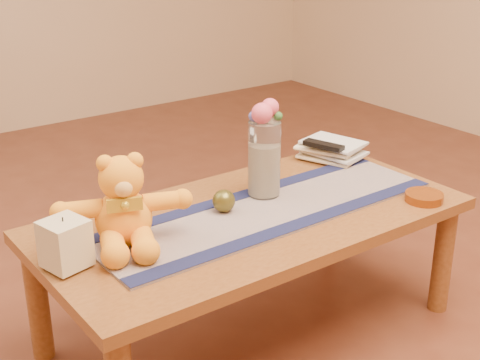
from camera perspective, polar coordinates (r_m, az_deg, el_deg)
floor at (r=2.45m, az=0.97°, el=-12.43°), size 5.50×5.50×0.00m
coffee_table_top at (r=2.23m, az=1.04°, el=-3.29°), size 1.40×0.70×0.04m
table_leg_fr at (r=2.57m, az=16.58°, el=-6.33°), size 0.07×0.07×0.41m
table_leg_bl at (r=2.31m, az=-16.54°, el=-9.74°), size 0.07×0.07×0.41m
table_leg_br at (r=2.91m, az=7.64°, el=-2.13°), size 0.07×0.07×0.41m
persian_runner at (r=2.24m, az=2.32°, el=-2.56°), size 1.20×0.37×0.01m
runner_border_near at (r=2.14m, az=4.77°, el=-3.72°), size 1.20×0.08×0.00m
runner_border_far at (r=2.34m, az=0.08°, el=-1.27°), size 1.20×0.08×0.00m
teddy_bear at (r=2.01m, az=-9.79°, el=-1.70°), size 0.47×0.43×0.26m
pillar_candle at (r=1.93m, az=-14.40°, el=-5.15°), size 0.13×0.13×0.13m
candle_wick at (r=1.90m, az=-14.60°, el=-3.20°), size 0.00×0.00×0.01m
glass_vase at (r=2.30m, az=2.04°, el=1.78°), size 0.11×0.11×0.26m
potpourri_fill at (r=2.32m, az=2.03°, el=0.88°), size 0.09×0.09×0.18m
rose_left at (r=2.23m, az=1.85°, el=5.58°), size 0.07×0.07×0.07m
rose_right at (r=2.27m, az=2.52°, el=6.10°), size 0.06×0.06×0.06m
blue_flower_back at (r=2.29m, az=1.75°, el=5.79°), size 0.04×0.04×0.04m
blue_flower_side at (r=2.25m, az=1.17°, el=5.35°), size 0.04×0.04×0.04m
leaf_sprig at (r=2.27m, az=3.20°, el=5.36°), size 0.03×0.03×0.03m
bronze_ball at (r=2.21m, az=-1.36°, el=-1.75°), size 0.09×0.09×0.07m
book_bottom at (r=2.65m, az=6.73°, el=1.43°), size 0.23×0.27×0.02m
book_lower at (r=2.64m, az=6.88°, el=1.82°), size 0.21×0.25×0.02m
book_upper at (r=2.63m, az=6.65°, el=2.18°), size 0.24×0.27×0.02m
book_top at (r=2.63m, az=6.87°, el=2.60°), size 0.22×0.26×0.02m
tv_remote at (r=2.62m, az=7.00°, el=2.91°), size 0.09×0.17×0.02m
amber_dish at (r=2.40m, az=15.13°, el=-1.39°), size 0.16×0.16×0.03m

